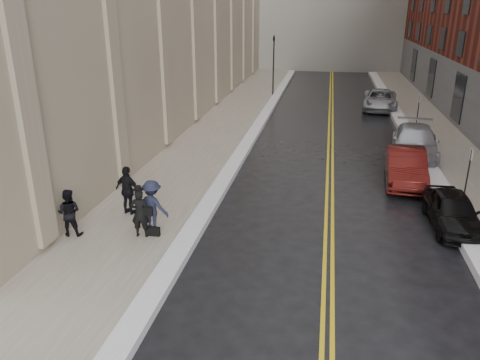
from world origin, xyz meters
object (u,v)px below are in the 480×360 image
at_px(car_silver_far, 380,100).
at_px(pedestrian_c, 128,190).
at_px(car_maroon, 405,166).
at_px(pedestrian_b, 152,206).
at_px(car_silver_near, 415,143).
at_px(pedestrian_main, 140,213).
at_px(car_black, 453,211).
at_px(pedestrian_a, 69,212).

distance_m(car_silver_far, pedestrian_c, 24.78).
height_order(car_maroon, car_silver_far, car_maroon).
distance_m(car_silver_far, pedestrian_b, 25.26).
height_order(car_silver_near, pedestrian_main, pedestrian_main).
relative_size(pedestrian_b, pedestrian_c, 0.99).
relative_size(car_black, pedestrian_a, 2.31).
bearing_deg(car_black, car_silver_near, 88.24).
bearing_deg(car_silver_near, pedestrian_b, -126.12).
bearing_deg(car_black, pedestrian_a, -167.51).
bearing_deg(pedestrian_b, car_black, -152.73).
xyz_separation_m(car_silver_near, car_silver_far, (-0.64, 12.38, -0.06)).
bearing_deg(car_black, pedestrian_b, -168.36).
bearing_deg(car_maroon, pedestrian_a, -143.03).
bearing_deg(car_silver_far, pedestrian_c, -111.70).
bearing_deg(pedestrian_c, pedestrian_a, 74.31).
xyz_separation_m(pedestrian_b, pedestrian_c, (-1.39, 1.17, 0.01)).
bearing_deg(pedestrian_c, car_silver_near, -123.67).
height_order(car_maroon, car_silver_near, car_silver_near).
relative_size(car_silver_near, pedestrian_b, 3.03).
bearing_deg(car_silver_near, pedestrian_c, -132.95).
height_order(pedestrian_a, pedestrian_b, pedestrian_b).
height_order(car_black, car_maroon, car_maroon).
xyz_separation_m(pedestrian_main, pedestrian_a, (-2.41, -0.33, -0.03)).
bearing_deg(pedestrian_a, car_silver_far, -126.02).
bearing_deg(pedestrian_b, car_maroon, -129.49).
relative_size(car_black, pedestrian_c, 2.05).
relative_size(car_black, pedestrian_main, 2.24).
distance_m(car_black, car_maroon, 4.59).
xyz_separation_m(car_silver_far, pedestrian_a, (-12.36, -24.16, 0.23)).
xyz_separation_m(car_maroon, car_silver_far, (0.37, 16.38, -0.02)).
xyz_separation_m(pedestrian_main, pedestrian_c, (-1.14, 1.68, 0.08)).
bearing_deg(pedestrian_a, car_silver_near, -146.75).
bearing_deg(pedestrian_main, pedestrian_b, -122.50).
xyz_separation_m(car_silver_far, pedestrian_c, (-11.09, -22.15, 0.34)).
bearing_deg(car_silver_far, pedestrian_a, -112.19).
bearing_deg(car_silver_far, car_maroon, -86.41).
xyz_separation_m(pedestrian_main, pedestrian_b, (0.25, 0.51, 0.07)).
distance_m(car_black, pedestrian_a, 13.42).
bearing_deg(car_maroon, pedestrian_c, -147.72).
height_order(car_silver_far, pedestrian_b, pedestrian_b).
bearing_deg(car_maroon, car_silver_far, 92.69).
xyz_separation_m(car_maroon, pedestrian_a, (-11.99, -7.78, 0.21)).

